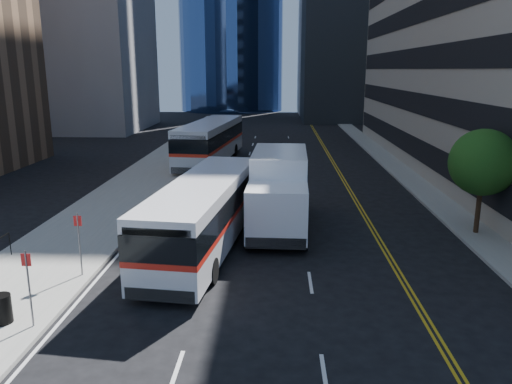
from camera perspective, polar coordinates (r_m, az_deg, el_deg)
ground at (r=17.75m, az=4.99°, el=-12.86°), size 160.00×160.00×0.00m
sidewalk_west at (r=42.71m, az=-10.68°, el=2.97°), size 5.00×90.00×0.15m
sidewalk_east at (r=42.74m, az=15.74°, el=2.70°), size 2.00×90.00×0.15m
street_tree at (r=26.14m, az=24.54°, el=3.08°), size 3.20×3.20×5.10m
bus_front at (r=22.51m, az=-5.87°, el=-2.28°), size 4.05×12.56×3.18m
bus_rear at (r=43.62m, az=-5.19°, el=5.86°), size 4.51×14.03×3.56m
box_truck at (r=25.27m, az=2.63°, el=0.24°), size 3.03×8.10×3.84m
trash_can at (r=18.03m, az=-27.08°, el=-11.82°), size 0.74×0.74×0.93m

